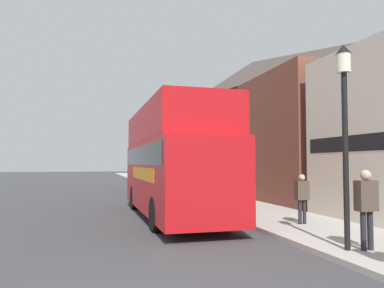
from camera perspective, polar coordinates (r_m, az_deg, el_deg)
name	(u,v)px	position (r m, az deg, el deg)	size (l,w,h in m)	color
ground_plane	(92,196)	(25.00, -15.02, -7.71)	(144.00, 144.00, 0.00)	#3D3D3F
sidewalk	(204,197)	(23.05, 1.91, -8.05)	(3.52, 108.00, 0.14)	#ADAAA3
brick_terrace_rear	(253,127)	(27.81, 9.30, 2.64)	(6.00, 22.12, 9.62)	brown
tour_bus	(172,169)	(14.89, -3.10, -3.83)	(2.61, 9.78, 4.26)	red
parked_car_ahead_of_bus	(154,186)	(23.62, -5.77, -6.36)	(1.96, 4.62, 1.51)	navy
pedestrian_second	(366,202)	(9.58, 25.01, -7.96)	(0.48, 0.26, 1.83)	#232328
pedestrian_third	(302,194)	(12.90, 16.41, -7.31)	(0.43, 0.23, 1.62)	#232328
lamp_post_nearest	(345,107)	(9.46, 22.23, 5.19)	(0.35, 0.35, 4.78)	black
lamp_post_second	(218,129)	(17.00, 3.92, 2.25)	(0.35, 0.35, 5.16)	black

